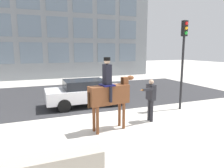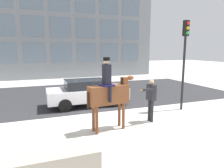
# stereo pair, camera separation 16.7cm
# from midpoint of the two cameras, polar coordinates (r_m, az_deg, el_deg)

# --- Properties ---
(ground_plane) EXTENTS (80.00, 80.00, 0.00)m
(ground_plane) POSITION_cam_midpoint_polar(r_m,az_deg,el_deg) (9.00, -4.01, -9.21)
(ground_plane) COLOR beige
(road_surface) EXTENTS (20.48, 8.50, 0.01)m
(road_surface) POSITION_cam_midpoint_polar(r_m,az_deg,el_deg) (13.47, -9.65, -2.93)
(road_surface) COLOR #2D2D30
(road_surface) RESTS_ON ground_plane
(mounted_horse_lead) EXTENTS (1.89, 0.65, 2.67)m
(mounted_horse_lead) POSITION_cam_midpoint_polar(r_m,az_deg,el_deg) (7.18, -0.15, -2.58)
(mounted_horse_lead) COLOR brown
(mounted_horse_lead) RESTS_ON ground_plane
(pedestrian_bystander) EXTENTS (0.82, 0.50, 1.74)m
(pedestrian_bystander) POSITION_cam_midpoint_polar(r_m,az_deg,el_deg) (8.26, 11.63, -3.69)
(pedestrian_bystander) COLOR #232328
(pedestrian_bystander) RESTS_ON ground_plane
(street_car_near_lane) EXTENTS (4.15, 1.78, 1.38)m
(street_car_near_lane) POSITION_cam_midpoint_polar(r_m,az_deg,el_deg) (10.62, -6.65, -2.25)
(street_car_near_lane) COLOR silver
(street_car_near_lane) RESTS_ON ground_plane
(traffic_light) EXTENTS (0.24, 0.29, 4.27)m
(traffic_light) POSITION_cam_midpoint_polar(r_m,az_deg,el_deg) (10.20, 20.53, 8.72)
(traffic_light) COLOR black
(traffic_light) RESTS_ON ground_plane
(planter_ledge) EXTENTS (2.33, 0.56, 0.53)m
(planter_ledge) POSITION_cam_midpoint_polar(r_m,az_deg,el_deg) (5.18, -16.27, -21.41)
(planter_ledge) COLOR #ADA393
(planter_ledge) RESTS_ON ground_plane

